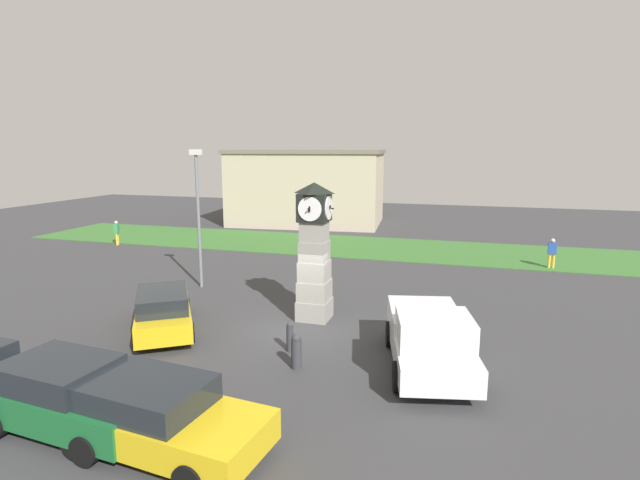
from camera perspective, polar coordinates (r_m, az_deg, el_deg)
The scene contains 13 objects.
ground_plane at distance 17.62m, azimuth -2.73°, elevation -10.11°, with size 81.07×81.07×0.00m, color #38383A.
clock_tower at distance 17.93m, azimuth -0.64°, elevation -1.58°, with size 1.39×1.41×5.00m.
bollard_near_tower at distance 14.51m, azimuth -2.72°, elevation -12.54°, with size 0.30×0.30×1.03m.
bollard_mid_row at distance 15.66m, azimuth -3.46°, elevation -10.94°, with size 0.22×0.22×0.95m.
car_near_tower at distance 12.88m, azimuth -26.77°, elevation -15.51°, with size 4.32×2.31×1.57m.
car_by_building at distance 11.43m, azimuth -18.10°, elevation -18.49°, with size 4.72×2.45×1.48m.
car_far_lot at distance 17.97m, azimuth -17.50°, elevation -7.62°, with size 4.00×4.77×1.49m.
pickup_truck at distance 14.70m, azimuth 12.35°, elevation -10.77°, with size 3.08×5.31×1.85m.
pedestrian_near_bench at distance 34.63m, azimuth -22.22°, elevation 0.93°, with size 0.36×0.46×1.58m.
pedestrian_crossing_lot at distance 28.44m, azimuth 24.99°, elevation -1.21°, with size 0.41×0.25×1.59m.
street_lamp_far_side at distance 22.59m, azimuth -13.76°, elevation 3.50°, with size 0.50×0.24×6.13m.
warehouse_blue_far at distance 41.37m, azimuth -1.39°, elevation 6.12°, with size 12.90×9.15×6.02m.
grass_verge_far at distance 31.39m, azimuth 7.56°, elevation -0.92°, with size 48.64×7.02×0.04m, color #386B2D.
Camera 1 is at (5.53, -15.53, 6.21)m, focal length 28.00 mm.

